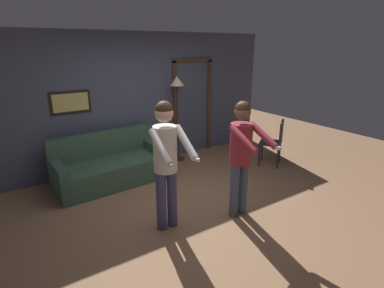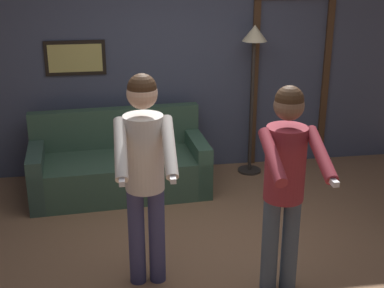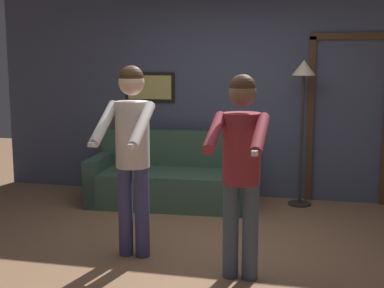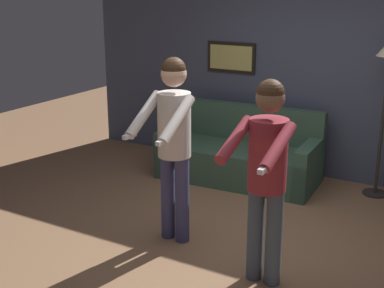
{
  "view_description": "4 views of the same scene",
  "coord_description": "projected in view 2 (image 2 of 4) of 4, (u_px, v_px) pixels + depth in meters",
  "views": [
    {
      "loc": [
        -2.18,
        -3.3,
        2.34
      ],
      "look_at": [
        -0.15,
        -0.22,
        1.12
      ],
      "focal_mm": 28.0,
      "sensor_mm": 36.0,
      "label": 1
    },
    {
      "loc": [
        -0.77,
        -3.92,
        2.55
      ],
      "look_at": [
        -0.18,
        -0.23,
        1.18
      ],
      "focal_mm": 50.0,
      "sensor_mm": 36.0,
      "label": 2
    },
    {
      "loc": [
        1.04,
        -4.6,
        1.78
      ],
      "look_at": [
        0.05,
        -0.37,
        1.08
      ],
      "focal_mm": 50.0,
      "sensor_mm": 36.0,
      "label": 3
    },
    {
      "loc": [
        1.9,
        -4.09,
        2.33
      ],
      "look_at": [
        -0.23,
        -0.4,
        1.04
      ],
      "focal_mm": 50.0,
      "sensor_mm": 36.0,
      "label": 4
    }
  ],
  "objects": [
    {
      "name": "torchiere_lamp",
      "position": [
        254.0,
        57.0,
        6.03
      ],
      "size": [
        0.28,
        0.28,
        1.76
      ],
      "color": "#332D28",
      "rests_on": "ground_plane"
    },
    {
      "name": "back_wall_assembly",
      "position": [
        175.0,
        63.0,
        6.22
      ],
      "size": [
        6.4,
        0.1,
        2.6
      ],
      "color": "#464D64",
      "rests_on": "ground_plane"
    },
    {
      "name": "couch",
      "position": [
        119.0,
        168.0,
        5.9
      ],
      "size": [
        1.94,
        0.95,
        0.87
      ],
      "color": "#3A5843",
      "rests_on": "ground_plane"
    },
    {
      "name": "person_standing_right",
      "position": [
        285.0,
        174.0,
        3.9
      ],
      "size": [
        0.44,
        0.69,
        1.66
      ],
      "color": "#425062",
      "rests_on": "ground_plane"
    },
    {
      "name": "ground_plane",
      "position": [
        208.0,
        262.0,
        4.62
      ],
      "size": [
        12.0,
        12.0,
        0.0
      ],
      "primitive_type": "plane",
      "color": "#926949"
    },
    {
      "name": "person_standing_left",
      "position": [
        144.0,
        163.0,
        4.0
      ],
      "size": [
        0.44,
        0.66,
        1.72
      ],
      "color": "#3F416E",
      "rests_on": "ground_plane"
    }
  ]
}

